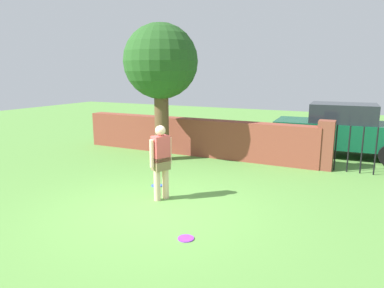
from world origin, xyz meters
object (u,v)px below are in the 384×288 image
at_px(car, 342,130).
at_px(tree, 161,64).
at_px(person, 161,159).
at_px(frisbee_purple, 186,238).
at_px(frisbee_blue, 157,186).

bearing_deg(car, tree, 29.17).
bearing_deg(person, car, -3.52).
relative_size(tree, frisbee_purple, 15.40).
bearing_deg(tree, frisbee_purple, -54.73).
xyz_separation_m(tree, frisbee_blue, (1.25, -2.32, -2.95)).
distance_m(car, frisbee_blue, 6.65).
height_order(tree, frisbee_purple, tree).
bearing_deg(car, person, 59.92).
xyz_separation_m(person, frisbee_purple, (1.32, -1.41, -0.89)).
height_order(tree, car, tree).
relative_size(tree, frisbee_blue, 15.40).
bearing_deg(person, tree, 54.81).
bearing_deg(person, frisbee_purple, -112.86).
relative_size(person, frisbee_blue, 6.00).
bearing_deg(frisbee_purple, tree, 125.27).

